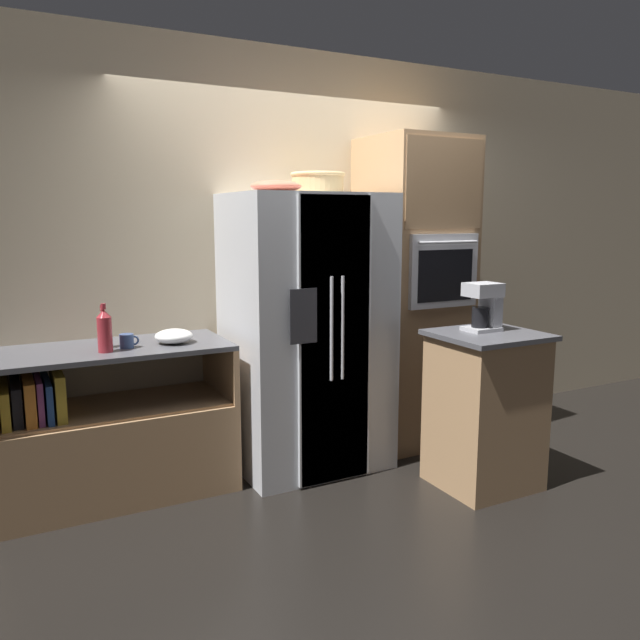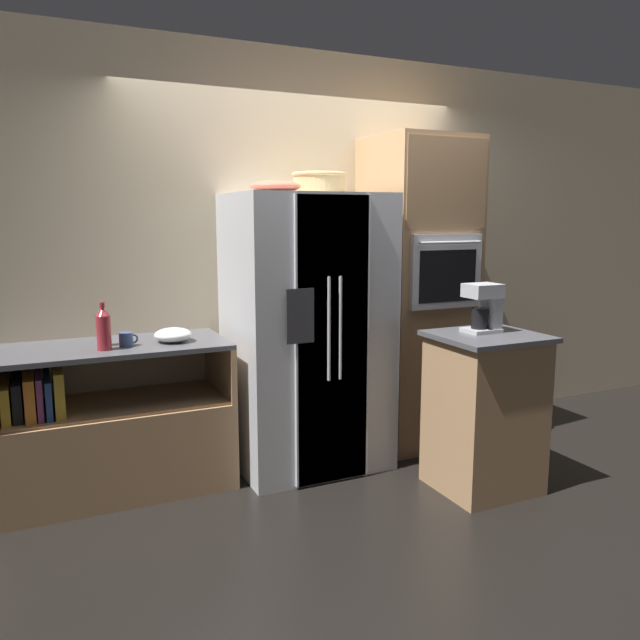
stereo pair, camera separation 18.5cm
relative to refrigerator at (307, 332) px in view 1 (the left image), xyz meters
The scene contains 13 objects.
ground_plane 0.91m from the refrigerator, 21.70° to the right, with size 20.00×20.00×0.00m, color black.
wall_back 0.67m from the refrigerator, 75.83° to the left, with size 12.00×0.06×2.80m.
counter_left 1.37m from the refrigerator, behind, with size 1.33×0.63×0.91m.
refrigerator is the anchor object (origin of this frame).
wall_oven 0.93m from the refrigerator, ahead, with size 0.68×0.73×2.21m.
island_counter 1.24m from the refrigerator, 45.57° to the right, with size 0.62×0.57×0.97m.
wicker_basket 0.99m from the refrigerator, 35.71° to the left, with size 0.36×0.36×0.14m.
fruit_bowl 0.97m from the refrigerator, behind, with size 0.31×0.31×0.07m.
bottle_tall 1.29m from the refrigerator, behind, with size 0.08×0.08×0.28m.
bottle_short 1.28m from the refrigerator, behind, with size 0.07×0.07×0.25m.
mug 1.16m from the refrigerator, behind, with size 0.11×0.08×0.08m.
mixing_bowl 0.88m from the refrigerator, behind, with size 0.23×0.23×0.09m.
coffee_maker 1.16m from the refrigerator, 42.45° to the right, with size 0.20×0.17×0.29m.
Camera 1 is at (-1.90, -3.60, 1.67)m, focal length 35.00 mm.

